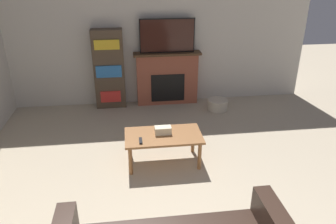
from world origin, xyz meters
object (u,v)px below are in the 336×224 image
object	(u,v)px
bookshelf	(109,69)
storage_basket	(218,105)
fireplace	(167,78)
tv	(167,36)
coffee_table	(163,138)

from	to	relation	value
bookshelf	storage_basket	size ratio (longest dim) A/B	3.87
fireplace	bookshelf	bearing A→B (deg)	-178.82
tv	storage_basket	size ratio (longest dim) A/B	2.67
bookshelf	coffee_table	bearing A→B (deg)	-69.75
storage_basket	fireplace	bearing A→B (deg)	152.98
coffee_table	storage_basket	xyz separation A→B (m)	(1.21, 1.64, -0.28)
tv	coffee_table	size ratio (longest dim) A/B	0.98
tv	storage_basket	xyz separation A→B (m)	(0.90, -0.44, -1.22)
fireplace	tv	size ratio (longest dim) A/B	1.25
coffee_table	fireplace	bearing A→B (deg)	81.43
fireplace	storage_basket	distance (m)	1.09
coffee_table	bookshelf	world-z (taller)	bookshelf
coffee_table	bookshelf	size ratio (longest dim) A/B	0.70
fireplace	storage_basket	bearing A→B (deg)	-27.02
coffee_table	storage_basket	world-z (taller)	coffee_table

